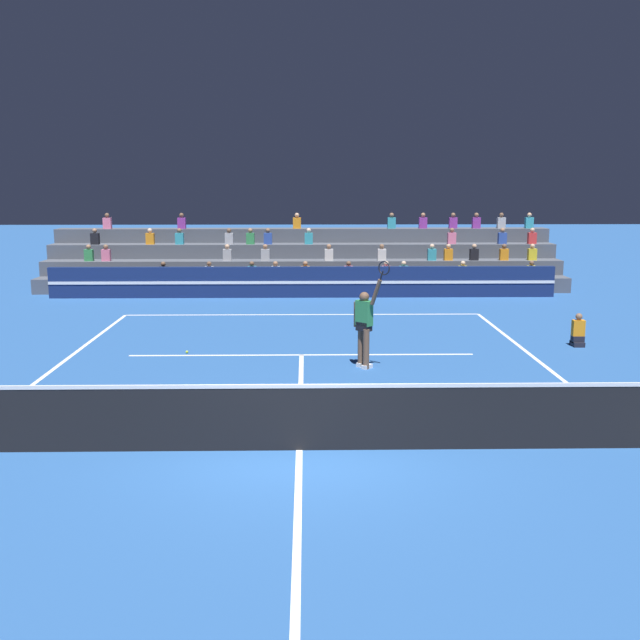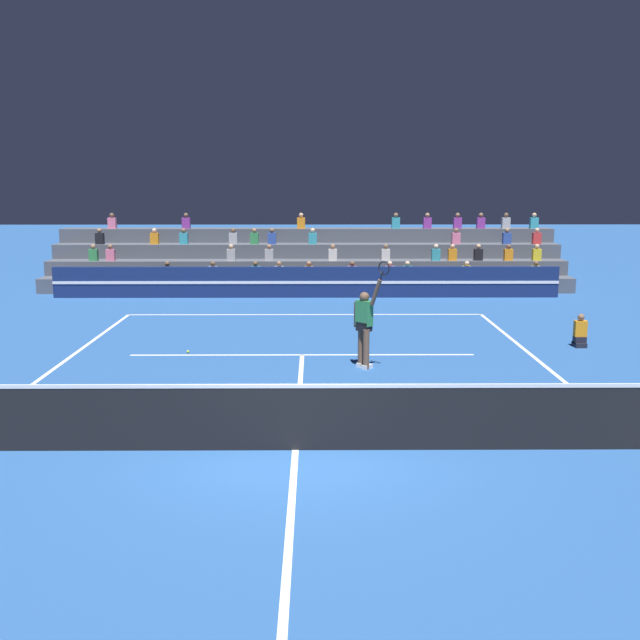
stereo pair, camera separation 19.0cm
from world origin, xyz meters
The scene contains 8 objects.
ground_plane centered at (0.00, 0.00, 0.00)m, with size 120.00×120.00×0.00m, color #285699.
court_lines centered at (0.00, 0.00, 0.00)m, with size 11.10×23.90×0.01m.
tennis_net centered at (0.00, 0.00, 0.54)m, with size 12.00×0.10×1.10m.
sponsor_banner_wall centered at (0.00, 15.42, 0.55)m, with size 18.00×0.26×1.10m.
bleacher_stand centered at (0.02, 18.58, 0.84)m, with size 19.89×3.80×2.83m.
ball_kid_courtside centered at (6.96, 7.27, 0.33)m, with size 0.30×0.36×0.84m.
tennis_player centered at (1.41, 5.17, 0.99)m, with size 0.76×0.77×2.48m.
tennis_ball centered at (-2.78, 6.66, 0.03)m, with size 0.07×0.07×0.07m, color #C6DB33.
Camera 1 is at (0.11, -11.05, 4.13)m, focal length 42.00 mm.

